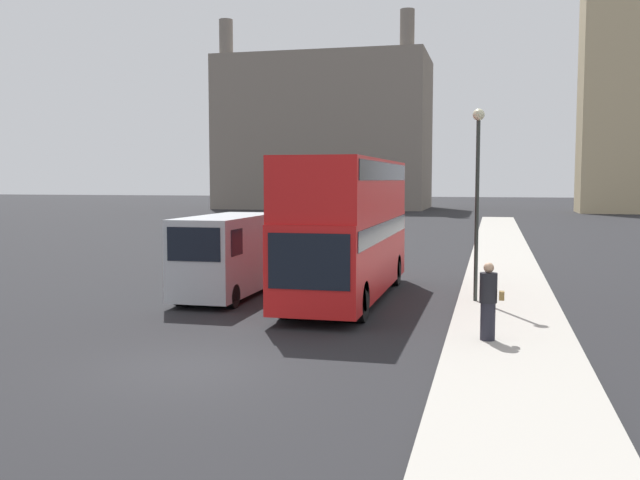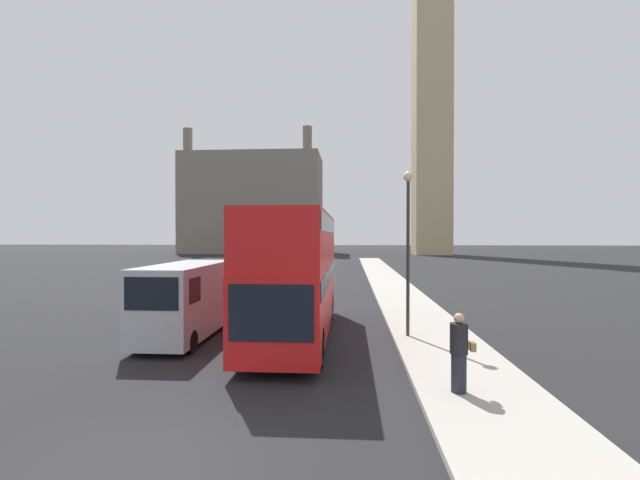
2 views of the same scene
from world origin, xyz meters
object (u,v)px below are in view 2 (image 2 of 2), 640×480
Objects in this scene: pedestrian at (459,353)px; white_van at (185,299)px; clock_tower at (432,63)px; red_double_decker_bus at (296,269)px; street_lamp at (408,228)px.

white_van is at bearing 149.21° from pedestrian.
white_van is at bearing -107.67° from clock_tower.
red_double_decker_bus is (-17.54, -66.90, -33.84)m from clock_tower.
street_lamp reaches higher than pedestrian.
red_double_decker_bus is 7.31m from pedestrian.
clock_tower is 81.68m from pedestrian.
pedestrian is at bearing -30.79° from white_van.
red_double_decker_bus is at bearing 128.63° from pedestrian.
red_double_decker_bus is 4.13m from white_van.
pedestrian is (4.47, -5.60, -1.45)m from red_double_decker_bus.
white_van is 0.93× the size of street_lamp.
clock_tower is at bearing 72.33° from white_van.
clock_tower is 7.06× the size of red_double_decker_bus.
white_van is (-3.95, -0.58, -1.07)m from red_double_decker_bus.
red_double_decker_bus reaches higher than white_van.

